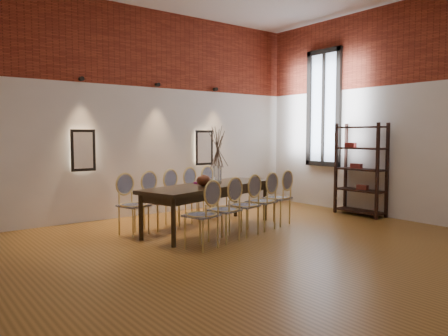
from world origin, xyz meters
TOP-DOWN VIEW (x-y plane):
  - floor at (0.00, 0.00)m, footprint 7.00×7.00m
  - wall_back at (0.00, 3.55)m, footprint 7.00×0.10m
  - wall_right at (3.55, 0.00)m, footprint 0.10×7.00m
  - brick_band_back at (0.00, 3.48)m, footprint 7.00×0.02m
  - brick_band_right at (3.48, 0.00)m, footprint 0.02×7.00m
  - niche_left at (-1.30, 3.45)m, footprint 0.36×0.06m
  - niche_right at (1.30, 3.45)m, footprint 0.36×0.06m
  - spot_fixture_left at (-1.30, 3.42)m, footprint 0.08×0.10m
  - spot_fixture_mid at (0.20, 3.42)m, footprint 0.08×0.10m
  - spot_fixture_right at (1.60, 3.42)m, footprint 0.08×0.10m
  - window_glass at (3.46, 2.00)m, footprint 0.02×0.78m
  - window_frame at (3.44, 2.00)m, footprint 0.08×0.90m
  - window_mullion at (3.44, 2.00)m, footprint 0.06×0.06m
  - dining_table at (0.17, 1.65)m, footprint 2.71×1.49m
  - chair_near_a at (-0.63, 0.70)m, footprint 0.54×0.54m
  - chair_near_b at (-0.14, 0.84)m, footprint 0.54×0.54m
  - chair_near_c at (0.36, 0.98)m, footprint 0.54×0.54m
  - chair_near_d at (0.86, 1.12)m, footprint 0.54×0.54m
  - chair_near_e at (1.36, 1.25)m, footprint 0.54×0.54m
  - chair_far_a at (-1.01, 2.04)m, footprint 0.54×0.54m
  - chair_far_b at (-0.51, 2.18)m, footprint 0.54×0.54m
  - chair_far_c at (-0.01, 2.32)m, footprint 0.54×0.54m
  - chair_far_d at (0.49, 2.45)m, footprint 0.54×0.54m
  - chair_far_e at (0.98, 2.59)m, footprint 0.54×0.54m
  - vase at (0.39, 1.71)m, footprint 0.14×0.14m
  - dried_branches at (0.39, 1.71)m, footprint 0.50×0.50m
  - bowl at (-0.01, 1.54)m, footprint 0.24×0.24m
  - book at (0.18, 1.85)m, footprint 0.30×0.24m
  - shelving_rack at (3.28, 0.92)m, footprint 0.39×1.00m

SIDE VIEW (x-z plane):
  - floor at x=0.00m, z-range -0.02..0.00m
  - dining_table at x=0.17m, z-range 0.00..0.75m
  - chair_near_a at x=-0.63m, z-range 0.00..0.94m
  - chair_near_b at x=-0.14m, z-range 0.00..0.94m
  - chair_near_c at x=0.36m, z-range 0.00..0.94m
  - chair_near_d at x=0.86m, z-range 0.00..0.94m
  - chair_near_e at x=1.36m, z-range 0.00..0.94m
  - chair_far_a at x=-1.01m, z-range 0.00..0.94m
  - chair_far_b at x=-0.51m, z-range 0.00..0.94m
  - chair_far_c at x=-0.01m, z-range 0.00..0.94m
  - chair_far_d at x=0.49m, z-range 0.00..0.94m
  - chair_far_e at x=0.98m, z-range 0.00..0.94m
  - book at x=0.18m, z-range 0.75..0.78m
  - bowl at x=-0.01m, z-range 0.75..0.93m
  - vase at x=0.39m, z-range 0.75..1.05m
  - shelving_rack at x=3.28m, z-range 0.00..1.80m
  - niche_left at x=-1.30m, z-range 0.97..1.63m
  - niche_right at x=1.30m, z-range 0.97..1.63m
  - dried_branches at x=0.39m, z-range 1.00..1.70m
  - wall_back at x=0.00m, z-range 0.00..4.00m
  - wall_right at x=3.55m, z-range 0.00..4.00m
  - window_glass at x=3.46m, z-range 0.96..3.34m
  - window_frame at x=3.44m, z-range 0.90..3.40m
  - window_mullion at x=3.44m, z-range 0.95..3.35m
  - spot_fixture_left at x=-1.30m, z-range 2.51..2.59m
  - spot_fixture_mid at x=0.20m, z-range 2.51..2.59m
  - spot_fixture_right at x=1.60m, z-range 2.51..2.59m
  - brick_band_back at x=0.00m, z-range 2.50..4.00m
  - brick_band_right at x=3.48m, z-range 2.50..4.00m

